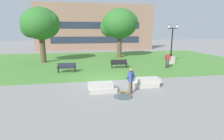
{
  "coord_description": "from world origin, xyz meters",
  "views": [
    {
      "loc": [
        -1.99,
        -13.6,
        3.94
      ],
      "look_at": [
        0.2,
        -1.4,
        1.2
      ],
      "focal_mm": 28.0,
      "sensor_mm": 36.0,
      "label": 1
    }
  ],
  "objects_px": {
    "concrete_block_center": "(102,87)",
    "person_skateboarder": "(131,79)",
    "park_bench_near_right": "(67,67)",
    "park_bench_near_left": "(119,63)",
    "lamp_post_right": "(171,56)",
    "concrete_block_left": "(147,82)",
    "person_bystander_near_lawn": "(168,59)",
    "skateboard": "(123,92)"
  },
  "relations": [
    {
      "from": "concrete_block_left",
      "to": "park_bench_near_left",
      "type": "xyz_separation_m",
      "value": [
        -0.58,
        6.78,
        0.23
      ]
    },
    {
      "from": "concrete_block_center",
      "to": "park_bench_near_right",
      "type": "relative_size",
      "value": 1.04
    },
    {
      "from": "person_skateboarder",
      "to": "park_bench_near_right",
      "type": "height_order",
      "value": "person_skateboarder"
    },
    {
      "from": "person_skateboarder",
      "to": "park_bench_near_right",
      "type": "relative_size",
      "value": 0.94
    },
    {
      "from": "person_skateboarder",
      "to": "skateboard",
      "type": "xyz_separation_m",
      "value": [
        -0.4,
        0.26,
        -0.89
      ]
    },
    {
      "from": "skateboard",
      "to": "concrete_block_center",
      "type": "bearing_deg",
      "value": 162.33
    },
    {
      "from": "concrete_block_center",
      "to": "skateboard",
      "type": "height_order",
      "value": "concrete_block_center"
    },
    {
      "from": "park_bench_near_right",
      "to": "person_skateboarder",
      "type": "bearing_deg",
      "value": -57.37
    },
    {
      "from": "concrete_block_left",
      "to": "park_bench_near_left",
      "type": "height_order",
      "value": "park_bench_near_left"
    },
    {
      "from": "concrete_block_left",
      "to": "person_skateboarder",
      "type": "bearing_deg",
      "value": -140.83
    },
    {
      "from": "person_skateboarder",
      "to": "park_bench_near_left",
      "type": "distance_m",
      "value": 8.16
    },
    {
      "from": "skateboard",
      "to": "park_bench_near_left",
      "type": "height_order",
      "value": "park_bench_near_left"
    },
    {
      "from": "park_bench_near_right",
      "to": "person_bystander_near_lawn",
      "type": "bearing_deg",
      "value": 1.04
    },
    {
      "from": "person_bystander_near_lawn",
      "to": "concrete_block_center",
      "type": "bearing_deg",
      "value": -141.01
    },
    {
      "from": "skateboard",
      "to": "park_bench_near_right",
      "type": "bearing_deg",
      "value": 121.22
    },
    {
      "from": "concrete_block_center",
      "to": "park_bench_near_right",
      "type": "bearing_deg",
      "value": 113.27
    },
    {
      "from": "park_bench_near_left",
      "to": "concrete_block_center",
      "type": "bearing_deg",
      "value": -110.7
    },
    {
      "from": "concrete_block_center",
      "to": "park_bench_near_left",
      "type": "height_order",
      "value": "park_bench_near_left"
    },
    {
      "from": "park_bench_near_left",
      "to": "person_bystander_near_lawn",
      "type": "relative_size",
      "value": 1.07
    },
    {
      "from": "concrete_block_left",
      "to": "skateboard",
      "type": "relative_size",
      "value": 1.91
    },
    {
      "from": "concrete_block_left",
      "to": "park_bench_near_right",
      "type": "xyz_separation_m",
      "value": [
        -6.08,
        5.7,
        0.23
      ]
    },
    {
      "from": "concrete_block_center",
      "to": "lamp_post_right",
      "type": "xyz_separation_m",
      "value": [
        9.76,
        9.0,
        0.69
      ]
    },
    {
      "from": "park_bench_near_left",
      "to": "person_bystander_near_lawn",
      "type": "bearing_deg",
      "value": -9.62
    },
    {
      "from": "skateboard",
      "to": "park_bench_near_left",
      "type": "bearing_deg",
      "value": 79.74
    },
    {
      "from": "concrete_block_left",
      "to": "person_skateboarder",
      "type": "xyz_separation_m",
      "value": [
        -1.6,
        -1.3,
        0.66
      ]
    },
    {
      "from": "lamp_post_right",
      "to": "person_bystander_near_lawn",
      "type": "bearing_deg",
      "value": -124.81
    },
    {
      "from": "skateboard",
      "to": "lamp_post_right",
      "type": "xyz_separation_m",
      "value": [
        8.39,
        9.44,
        0.91
      ]
    },
    {
      "from": "concrete_block_center",
      "to": "concrete_block_left",
      "type": "height_order",
      "value": "same"
    },
    {
      "from": "park_bench_near_left",
      "to": "person_skateboarder",
      "type": "bearing_deg",
      "value": -97.16
    },
    {
      "from": "concrete_block_center",
      "to": "lamp_post_right",
      "type": "bearing_deg",
      "value": 42.67
    },
    {
      "from": "person_skateboarder",
      "to": "person_bystander_near_lawn",
      "type": "bearing_deg",
      "value": 49.04
    },
    {
      "from": "park_bench_near_right",
      "to": "person_bystander_near_lawn",
      "type": "height_order",
      "value": "person_bystander_near_lawn"
    },
    {
      "from": "concrete_block_center",
      "to": "person_skateboarder",
      "type": "relative_size",
      "value": 1.11
    },
    {
      "from": "person_skateboarder",
      "to": "person_bystander_near_lawn",
      "type": "distance_m",
      "value": 9.53
    },
    {
      "from": "person_bystander_near_lawn",
      "to": "concrete_block_left",
      "type": "bearing_deg",
      "value": -128.27
    },
    {
      "from": "park_bench_near_right",
      "to": "person_bystander_near_lawn",
      "type": "relative_size",
      "value": 1.07
    },
    {
      "from": "lamp_post_right",
      "to": "person_bystander_near_lawn",
      "type": "distance_m",
      "value": 3.05
    },
    {
      "from": "park_bench_near_left",
      "to": "skateboard",
      "type": "bearing_deg",
      "value": -100.26
    },
    {
      "from": "concrete_block_center",
      "to": "person_bystander_near_lawn",
      "type": "relative_size",
      "value": 1.11
    },
    {
      "from": "park_bench_near_left",
      "to": "lamp_post_right",
      "type": "xyz_separation_m",
      "value": [
        6.97,
        1.62,
        0.46
      ]
    },
    {
      "from": "concrete_block_left",
      "to": "lamp_post_right",
      "type": "xyz_separation_m",
      "value": [
        6.39,
        8.4,
        0.69
      ]
    },
    {
      "from": "park_bench_near_left",
      "to": "person_bystander_near_lawn",
      "type": "xyz_separation_m",
      "value": [
        5.23,
        -0.89,
        0.44
      ]
    }
  ]
}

